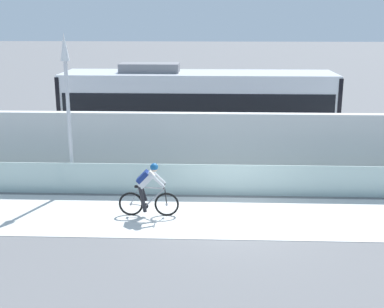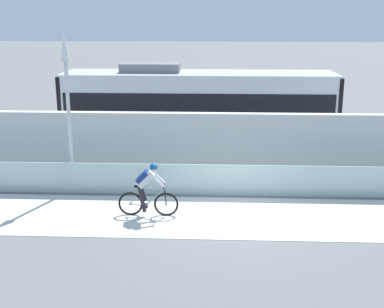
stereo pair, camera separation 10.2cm
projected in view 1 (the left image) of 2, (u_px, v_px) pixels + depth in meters
name	position (u px, v px, depth m)	size (l,w,h in m)	color
ground_plane	(232.00, 217.00, 14.90)	(200.00, 200.00, 0.00)	slate
bike_path_deck	(232.00, 217.00, 14.90)	(32.00, 3.20, 0.01)	silver
glass_parapet	(231.00, 180.00, 16.54)	(32.00, 0.05, 1.04)	#ADC6C1
concrete_barrier_wall	(229.00, 146.00, 18.10)	(32.00, 0.36, 2.39)	silver
tram_rail_near	(227.00, 159.00, 20.81)	(32.00, 0.08, 0.01)	#595654
tram_rail_far	(226.00, 150.00, 22.19)	(32.00, 0.08, 0.01)	#595654
tram	(198.00, 110.00, 21.04)	(11.06, 2.54, 3.81)	silver
cyclist_on_bike	(148.00, 190.00, 14.78)	(1.77, 0.58, 1.61)	black
lamp_post_antenna	(67.00, 93.00, 16.30)	(0.28, 0.28, 5.20)	gray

